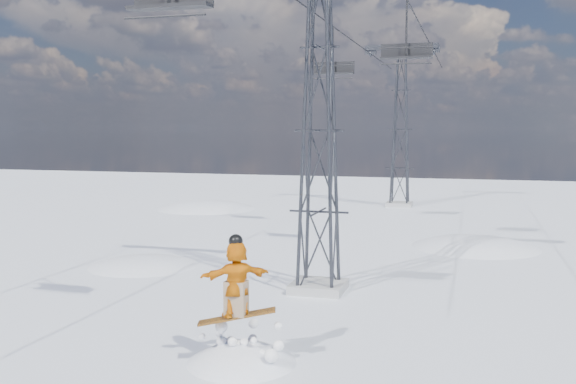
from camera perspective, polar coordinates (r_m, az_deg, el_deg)
name	(u,v)px	position (r m, az deg, el deg)	size (l,w,h in m)	color
ground	(203,374)	(15.31, -7.57, -15.71)	(120.00, 120.00, 0.00)	white
lift_tower_near	(319,131)	(21.62, 2.79, 5.40)	(5.20, 1.80, 11.43)	#999999
lift_tower_far	(401,130)	(46.30, 9.97, 5.46)	(5.20, 1.80, 11.43)	#999999
haul_cables	(373,22)	(33.34, 7.55, 14.74)	(4.46, 51.00, 0.06)	black
lift_chair_mid	(406,52)	(27.71, 10.47, 12.12)	(2.14, 0.62, 2.65)	black
lift_chair_far	(333,69)	(34.36, 4.04, 10.85)	(2.19, 0.63, 2.71)	black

